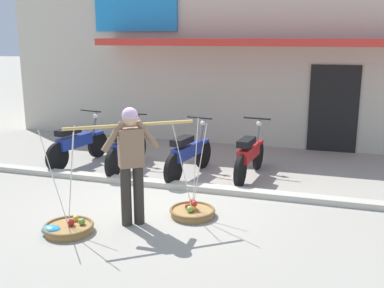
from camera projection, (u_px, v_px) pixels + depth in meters
The scene contains 11 objects.
ground_plane at pixel (158, 201), 7.43m from camera, with size 90.00×90.00×0.00m, color #9E998C.
sidewalk_curb at pixel (172, 185), 8.07m from camera, with size 20.00×0.24×0.10m, color #BAB4A5.
fruit_vendor at pixel (131, 158), 6.29m from camera, with size 1.48×1.10×1.70m.
fruit_basket_left_side at pixel (69, 227), 6.21m from camera, with size 0.69×0.69×1.45m.
fruit_basket_right_side at pixel (192, 211), 6.78m from camera, with size 0.69×0.69×1.45m.
motorcycle_nearest_shop at pixel (77, 143), 9.44m from camera, with size 0.56×1.80×1.09m.
motorcycle_second_in_row at pixel (126, 148), 9.05m from camera, with size 0.54×1.82×1.09m.
motorcycle_third_in_row at pixel (188, 153), 8.63m from camera, with size 0.55×1.81×1.09m.
motorcycle_end_of_row at pixel (249, 155), 8.54m from camera, with size 0.54×1.82×1.09m.
storefront_building at pixel (266, 55), 13.03m from camera, with size 13.00×6.00×4.20m.
plastic_litter_bag at pixel (51, 230), 6.13m from camera, with size 0.28×0.22×0.14m, color #3393D1.
Camera 1 is at (2.62, -6.52, 2.63)m, focal length 42.34 mm.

